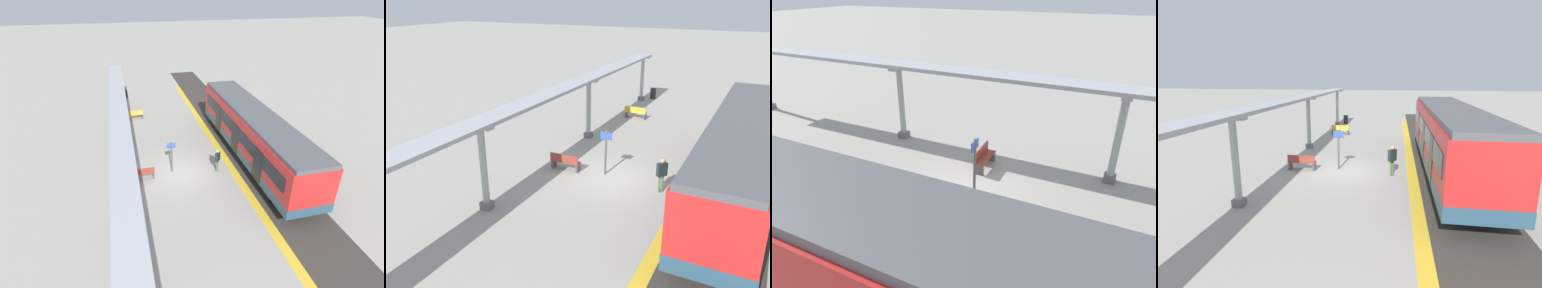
% 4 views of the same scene
% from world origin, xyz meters
% --- Properties ---
extents(ground_plane, '(176.00, 176.00, 0.00)m').
position_xyz_m(ground_plane, '(0.00, 0.00, 0.00)').
color(ground_plane, '#9E9990').
extents(tactile_edge_strip, '(0.52, 37.53, 0.01)m').
position_xyz_m(tactile_edge_strip, '(-3.58, 0.00, 0.00)').
color(tactile_edge_strip, gold).
rests_on(tactile_edge_strip, ground).
extents(trackbed, '(3.20, 49.53, 0.01)m').
position_xyz_m(trackbed, '(-5.43, 0.00, 0.00)').
color(trackbed, '#38332D').
rests_on(trackbed, ground).
extents(train_near_carriage, '(2.65, 14.47, 3.48)m').
position_xyz_m(train_near_carriage, '(-5.43, -0.83, 1.83)').
color(train_near_carriage, red).
rests_on(train_near_carriage, ground).
extents(canopy_pillar_nearest, '(1.10, 0.44, 3.56)m').
position_xyz_m(canopy_pillar_nearest, '(3.38, -14.84, 1.81)').
color(canopy_pillar_nearest, slate).
rests_on(canopy_pillar_nearest, ground).
extents(canopy_pillar_second, '(1.10, 0.44, 3.56)m').
position_xyz_m(canopy_pillar_second, '(3.38, -4.70, 1.81)').
color(canopy_pillar_second, slate).
rests_on(canopy_pillar_second, ground).
extents(canopy_pillar_third, '(1.10, 0.44, 3.56)m').
position_xyz_m(canopy_pillar_third, '(3.38, 4.93, 1.81)').
color(canopy_pillar_third, slate).
rests_on(canopy_pillar_third, ground).
extents(canopy_beam, '(1.20, 30.48, 0.16)m').
position_xyz_m(canopy_beam, '(3.38, -0.00, 3.64)').
color(canopy_beam, '#A8AAB2').
rests_on(canopy_beam, canopy_pillar_nearest).
extents(bench_near_end, '(1.50, 0.46, 0.86)m').
position_xyz_m(bench_near_end, '(2.34, 0.19, 0.44)').
color(bench_near_end, brown).
rests_on(bench_near_end, ground).
extents(bench_mid_platform, '(1.51, 0.46, 0.86)m').
position_xyz_m(bench_mid_platform, '(2.10, -9.70, 0.44)').
color(bench_mid_platform, gold).
rests_on(bench_mid_platform, ground).
extents(trash_bin, '(0.48, 0.48, 0.88)m').
position_xyz_m(trash_bin, '(2.66, -15.79, 0.44)').
color(trash_bin, '#242428').
rests_on(trash_bin, ground).
extents(platform_info_sign, '(0.56, 0.10, 2.20)m').
position_xyz_m(platform_info_sign, '(0.39, -0.27, 1.33)').
color(platform_info_sign, '#4C4C51').
rests_on(platform_info_sign, ground).
extents(passenger_waiting_near_edge, '(0.45, 0.49, 1.59)m').
position_xyz_m(passenger_waiting_near_edge, '(-2.52, 0.36, 1.00)').
color(passenger_waiting_near_edge, '#4C6940').
rests_on(passenger_waiting_near_edge, ground).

